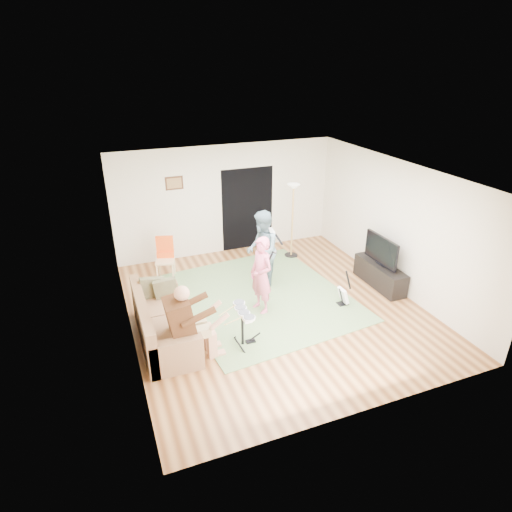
{
  "coord_description": "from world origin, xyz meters",
  "views": [
    {
      "loc": [
        -3.0,
        -6.68,
        4.54
      ],
      "look_at": [
        -0.27,
        0.3,
        1.04
      ],
      "focal_mm": 30.0,
      "sensor_mm": 36.0,
      "label": 1
    }
  ],
  "objects_px": {
    "drum_kit": "(243,329)",
    "guitar_spare": "(343,295)",
    "sofa": "(160,326)",
    "television": "(381,250)",
    "singer": "(261,275)",
    "tv_cabinet": "(380,275)",
    "guitarist": "(262,250)",
    "dining_chair": "(165,264)",
    "torchiere_lamp": "(293,208)"
  },
  "relations": [
    {
      "from": "drum_kit",
      "to": "guitar_spare",
      "type": "xyz_separation_m",
      "value": [
        2.33,
        0.51,
        -0.1
      ]
    },
    {
      "from": "guitar_spare",
      "to": "drum_kit",
      "type": "bearing_deg",
      "value": -167.6
    },
    {
      "from": "sofa",
      "to": "guitar_spare",
      "type": "relative_size",
      "value": 2.77
    },
    {
      "from": "drum_kit",
      "to": "television",
      "type": "xyz_separation_m",
      "value": [
        3.45,
        0.93,
        0.53
      ]
    },
    {
      "from": "singer",
      "to": "sofa",
      "type": "bearing_deg",
      "value": -97.21
    },
    {
      "from": "sofa",
      "to": "drum_kit",
      "type": "xyz_separation_m",
      "value": [
        1.29,
        -0.65,
        0.03
      ]
    },
    {
      "from": "tv_cabinet",
      "to": "television",
      "type": "bearing_deg",
      "value": 180.0
    },
    {
      "from": "guitarist",
      "to": "drum_kit",
      "type": "bearing_deg",
      "value": -12.44
    },
    {
      "from": "television",
      "to": "dining_chair",
      "type": "bearing_deg",
      "value": 153.94
    },
    {
      "from": "guitar_spare",
      "to": "tv_cabinet",
      "type": "distance_m",
      "value": 1.24
    },
    {
      "from": "drum_kit",
      "to": "torchiere_lamp",
      "type": "bearing_deg",
      "value": 51.73
    },
    {
      "from": "torchiere_lamp",
      "to": "tv_cabinet",
      "type": "bearing_deg",
      "value": -61.49
    },
    {
      "from": "guitarist",
      "to": "television",
      "type": "height_order",
      "value": "guitarist"
    },
    {
      "from": "sofa",
      "to": "torchiere_lamp",
      "type": "distance_m",
      "value": 4.47
    },
    {
      "from": "sofa",
      "to": "guitar_spare",
      "type": "distance_m",
      "value": 3.63
    },
    {
      "from": "drum_kit",
      "to": "guitar_spare",
      "type": "distance_m",
      "value": 2.39
    },
    {
      "from": "drum_kit",
      "to": "tv_cabinet",
      "type": "height_order",
      "value": "drum_kit"
    },
    {
      "from": "torchiere_lamp",
      "to": "television",
      "type": "relative_size",
      "value": 1.8
    },
    {
      "from": "television",
      "to": "singer",
      "type": "bearing_deg",
      "value": -179.82
    },
    {
      "from": "drum_kit",
      "to": "guitarist",
      "type": "height_order",
      "value": "guitarist"
    },
    {
      "from": "torchiere_lamp",
      "to": "dining_chair",
      "type": "distance_m",
      "value": 3.27
    },
    {
      "from": "singer",
      "to": "tv_cabinet",
      "type": "xyz_separation_m",
      "value": [
        2.78,
        0.01,
        -0.52
      ]
    },
    {
      "from": "sofa",
      "to": "dining_chair",
      "type": "xyz_separation_m",
      "value": [
        0.53,
        2.34,
        0.06
      ]
    },
    {
      "from": "dining_chair",
      "to": "television",
      "type": "xyz_separation_m",
      "value": [
        4.22,
        -2.06,
        0.51
      ]
    },
    {
      "from": "drum_kit",
      "to": "torchiere_lamp",
      "type": "xyz_separation_m",
      "value": [
        2.37,
        3.01,
        0.95
      ]
    },
    {
      "from": "tv_cabinet",
      "to": "television",
      "type": "xyz_separation_m",
      "value": [
        -0.05,
        0.0,
        0.6
      ]
    },
    {
      "from": "guitarist",
      "to": "dining_chair",
      "type": "relative_size",
      "value": 1.79
    },
    {
      "from": "television",
      "to": "guitar_spare",
      "type": "bearing_deg",
      "value": -159.52
    },
    {
      "from": "sofa",
      "to": "drum_kit",
      "type": "bearing_deg",
      "value": -26.68
    },
    {
      "from": "drum_kit",
      "to": "tv_cabinet",
      "type": "distance_m",
      "value": 3.62
    },
    {
      "from": "guitar_spare",
      "to": "sofa",
      "type": "bearing_deg",
      "value": 177.82
    },
    {
      "from": "guitarist",
      "to": "dining_chair",
      "type": "xyz_separation_m",
      "value": [
        -1.88,
        1.14,
        -0.51
      ]
    },
    {
      "from": "guitar_spare",
      "to": "torchiere_lamp",
      "type": "relative_size",
      "value": 0.41
    },
    {
      "from": "sofa",
      "to": "tv_cabinet",
      "type": "distance_m",
      "value": 4.8
    },
    {
      "from": "tv_cabinet",
      "to": "sofa",
      "type": "bearing_deg",
      "value": -176.65
    },
    {
      "from": "drum_kit",
      "to": "torchiere_lamp",
      "type": "relative_size",
      "value": 0.39
    },
    {
      "from": "singer",
      "to": "drum_kit",
      "type": "bearing_deg",
      "value": -52.76
    },
    {
      "from": "dining_chair",
      "to": "tv_cabinet",
      "type": "distance_m",
      "value": 4.74
    },
    {
      "from": "guitar_spare",
      "to": "television",
      "type": "xyz_separation_m",
      "value": [
        1.12,
        0.42,
        0.63
      ]
    },
    {
      "from": "sofa",
      "to": "dining_chair",
      "type": "height_order",
      "value": "dining_chair"
    },
    {
      "from": "drum_kit",
      "to": "dining_chair",
      "type": "xyz_separation_m",
      "value": [
        -0.77,
        2.99,
        0.02
      ]
    },
    {
      "from": "torchiere_lamp",
      "to": "dining_chair",
      "type": "height_order",
      "value": "torchiere_lamp"
    },
    {
      "from": "torchiere_lamp",
      "to": "sofa",
      "type": "bearing_deg",
      "value": -147.26
    },
    {
      "from": "sofa",
      "to": "guitarist",
      "type": "distance_m",
      "value": 2.75
    },
    {
      "from": "guitarist",
      "to": "television",
      "type": "distance_m",
      "value": 2.51
    },
    {
      "from": "sofa",
      "to": "singer",
      "type": "xyz_separation_m",
      "value": [
        2.01,
        0.27,
        0.49
      ]
    },
    {
      "from": "drum_kit",
      "to": "torchiere_lamp",
      "type": "height_order",
      "value": "torchiere_lamp"
    },
    {
      "from": "singer",
      "to": "torchiere_lamp",
      "type": "xyz_separation_m",
      "value": [
        1.66,
        2.08,
        0.5
      ]
    },
    {
      "from": "guitarist",
      "to": "tv_cabinet",
      "type": "distance_m",
      "value": 2.63
    },
    {
      "from": "guitarist",
      "to": "torchiere_lamp",
      "type": "relative_size",
      "value": 0.92
    }
  ]
}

